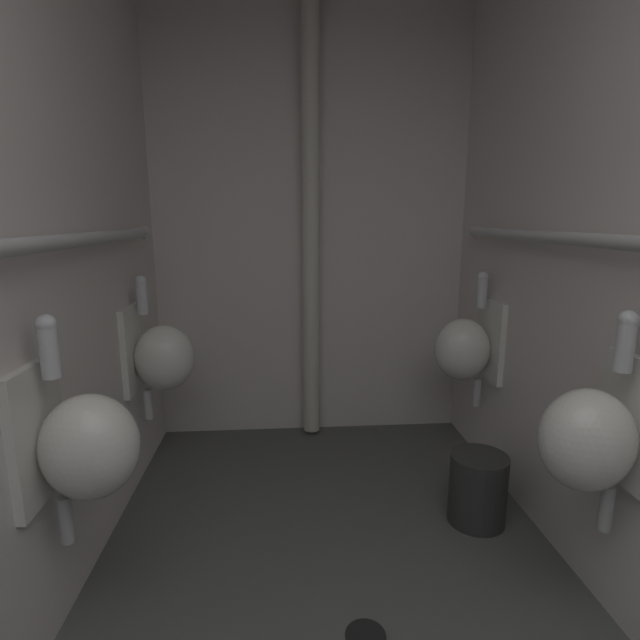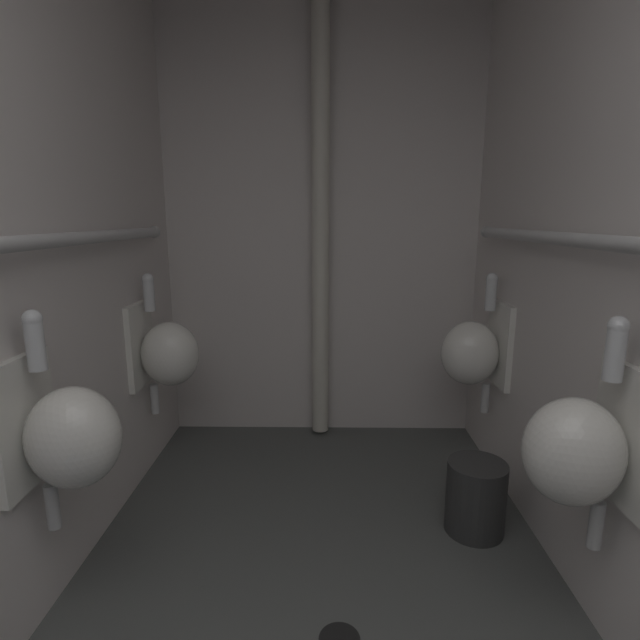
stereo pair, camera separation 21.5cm
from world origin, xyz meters
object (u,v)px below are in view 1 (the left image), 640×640
urinal_right_mid (593,436)px  urinal_left_far (160,356)px  floor_drain (366,635)px  waste_bin (478,489)px  standpipe_back_wall (311,223)px  urinal_left_mid (83,444)px  urinal_right_far (466,347)px

urinal_right_mid → urinal_left_far: bearing=146.7°
floor_drain → waste_bin: 0.87m
urinal_right_mid → floor_drain: 1.00m
waste_bin → floor_drain: bearing=-136.1°
standpipe_back_wall → floor_drain: size_ratio=18.90×
urinal_left_mid → urinal_right_mid: 1.63m
urinal_right_mid → waste_bin: bearing=101.2°
urinal_right_far → waste_bin: size_ratio=2.32×
urinal_right_mid → waste_bin: (-0.11, 0.58, -0.53)m
waste_bin → urinal_left_far: bearing=162.0°
urinal_left_far → urinal_right_far: bearing=1.4°
urinal_left_mid → urinal_right_mid: (1.62, -0.07, 0.00)m
standpipe_back_wall → floor_drain: bearing=-86.9°
urinal_left_mid → urinal_right_far: bearing=32.4°
urinal_left_far → waste_bin: 1.67m
urinal_right_far → floor_drain: bearing=-123.1°
urinal_left_far → floor_drain: 1.56m
floor_drain → waste_bin: bearing=43.9°
urinal_right_mid → waste_bin: size_ratio=2.32×
urinal_left_mid → waste_bin: size_ratio=2.32×
urinal_right_mid → floor_drain: bearing=-178.5°
urinal_left_far → standpipe_back_wall: size_ratio=0.29×
urinal_right_far → standpipe_back_wall: standpipe_back_wall is taller
urinal_left_far → waste_bin: bearing=-18.0°
urinal_right_far → standpipe_back_wall: (-0.82, 0.47, 0.66)m
urinal_right_mid → urinal_right_far: 1.11m
urinal_left_mid → urinal_left_far: size_ratio=1.00×
urinal_left_far → urinal_right_far: 1.62m
standpipe_back_wall → urinal_left_far: bearing=-147.5°
urinal_right_mid → urinal_right_far: (0.00, 1.11, 0.00)m
urinal_right_far → urinal_left_mid: bearing=-147.6°
floor_drain → waste_bin: (0.62, 0.59, 0.16)m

